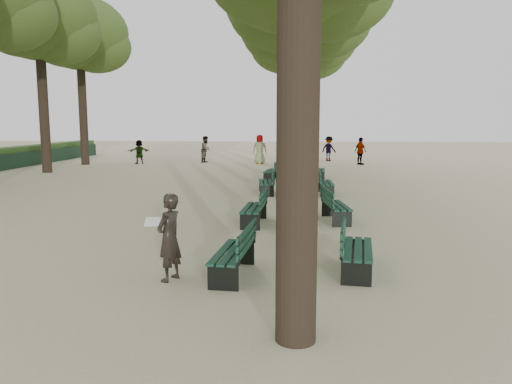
{
  "coord_description": "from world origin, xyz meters",
  "views": [
    {
      "loc": [
        1.47,
        -8.08,
        2.79
      ],
      "look_at": [
        0.6,
        3.0,
        1.2
      ],
      "focal_mm": 35.0,
      "sensor_mm": 36.0,
      "label": 1
    }
  ],
  "objects": [
    {
      "name": "bench_left_2",
      "position": [
        0.37,
        10.93,
        0.27
      ],
      "size": [
        0.73,
        1.84,
        0.92
      ],
      "color": "black",
      "rests_on": "ground"
    },
    {
      "name": "tree_far_4",
      "position": [
        -12.0,
        18.0,
        8.14
      ],
      "size": [
        6.0,
        6.0,
        10.45
      ],
      "color": "#33261C",
      "rests_on": "ground"
    },
    {
      "name": "bench_right_0",
      "position": [
        2.63,
        0.99,
        0.27
      ],
      "size": [
        0.8,
        1.86,
        0.92
      ],
      "color": "black",
      "rests_on": "ground"
    },
    {
      "name": "bench_right_2",
      "position": [
        2.63,
        10.95,
        0.27
      ],
      "size": [
        0.63,
        1.82,
        0.92
      ],
      "color": "black",
      "rests_on": "ground"
    },
    {
      "name": "tree_central_4",
      "position": [
        1.5,
        18.0,
        7.65
      ],
      "size": [
        6.0,
        6.0,
        9.95
      ],
      "color": "#33261C",
      "rests_on": "ground"
    },
    {
      "name": "ground",
      "position": [
        0.0,
        0.0,
        0.0
      ],
      "size": [
        120.0,
        120.0,
        0.0
      ],
      "primitive_type": "plane",
      "color": "#C4BC94",
      "rests_on": "ground"
    },
    {
      "name": "bench_left_3",
      "position": [
        0.37,
        15.35,
        0.27
      ],
      "size": [
        0.75,
        1.85,
        0.92
      ],
      "color": "black",
      "rests_on": "ground"
    },
    {
      "name": "pedestrian_d",
      "position": [
        -0.84,
        24.41,
        0.95
      ],
      "size": [
        0.95,
        0.43,
        1.9
      ],
      "primitive_type": "imported",
      "rotation": [
        0.0,
        0.0,
        3.2
      ],
      "color": "#262628",
      "rests_on": "ground"
    },
    {
      "name": "tree_far_5",
      "position": [
        -12.0,
        23.0,
        8.14
      ],
      "size": [
        6.0,
        6.0,
        10.45
      ],
      "color": "#33261C",
      "rests_on": "ground"
    },
    {
      "name": "bench_right_1",
      "position": [
        2.63,
        5.77,
        0.27
      ],
      "size": [
        0.79,
        1.86,
        0.92
      ],
      "color": "black",
      "rests_on": "ground"
    },
    {
      "name": "pedestrian_c",
      "position": [
        5.64,
        24.23,
        0.87
      ],
      "size": [
        0.85,
        1.05,
        1.75
      ],
      "primitive_type": "imported",
      "rotation": [
        0.0,
        0.0,
        2.14
      ],
      "color": "#262628",
      "rests_on": "ground"
    },
    {
      "name": "bench_right_3",
      "position": [
        2.63,
        15.94,
        0.27
      ],
      "size": [
        0.66,
        1.83,
        0.92
      ],
      "color": "black",
      "rests_on": "ground"
    },
    {
      "name": "bench_left_0",
      "position": [
        0.37,
        0.58,
        0.27
      ],
      "size": [
        0.72,
        1.84,
        0.92
      ],
      "color": "black",
      "rests_on": "ground"
    },
    {
      "name": "pedestrian_a",
      "position": [
        -4.53,
        25.23,
        0.89
      ],
      "size": [
        0.56,
        0.92,
        1.78
      ],
      "primitive_type": "imported",
      "rotation": [
        0.0,
        0.0,
        1.32
      ],
      "color": "#262628",
      "rests_on": "ground"
    },
    {
      "name": "pedestrian_e",
      "position": [
        -8.73,
        23.9,
        0.78
      ],
      "size": [
        1.38,
        1.05,
        1.56
      ],
      "primitive_type": "imported",
      "rotation": [
        0.0,
        0.0,
        3.72
      ],
      "color": "#262628",
      "rests_on": "ground"
    },
    {
      "name": "bench_left_1",
      "position": [
        0.37,
        5.21,
        0.27
      ],
      "size": [
        0.66,
        1.83,
        0.92
      ],
      "color": "black",
      "rests_on": "ground"
    },
    {
      "name": "tree_central_5",
      "position": [
        1.5,
        23.0,
        7.65
      ],
      "size": [
        6.0,
        6.0,
        9.95
      ],
      "color": "#33261C",
      "rests_on": "ground"
    },
    {
      "name": "pedestrian_b",
      "position": [
        3.82,
        27.14,
        0.86
      ],
      "size": [
        1.11,
        0.91,
        1.72
      ],
      "primitive_type": "imported",
      "rotation": [
        0.0,
        0.0,
        2.55
      ],
      "color": "#262628",
      "rests_on": "ground"
    },
    {
      "name": "man_with_map",
      "position": [
        -0.7,
        0.26,
        0.78
      ],
      "size": [
        0.7,
        0.69,
        1.55
      ],
      "color": "black",
      "rests_on": "ground"
    }
  ]
}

